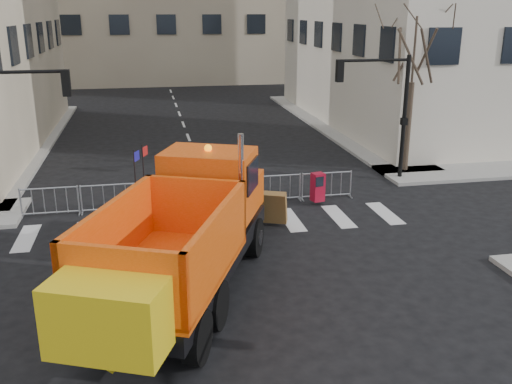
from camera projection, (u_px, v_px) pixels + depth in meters
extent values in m
plane|color=black|center=(250.00, 299.00, 14.86)|extent=(120.00, 120.00, 0.00)
cube|color=gray|center=(211.00, 196.00, 22.77)|extent=(64.00, 5.00, 0.15)
cylinder|color=black|center=(404.00, 119.00, 24.45)|extent=(0.18, 0.18, 5.40)
cube|color=black|center=(188.00, 259.00, 14.79)|extent=(5.38, 8.18, 0.49)
cylinder|color=black|center=(182.00, 231.00, 17.78)|extent=(0.82, 1.25, 1.20)
cylinder|color=black|center=(254.00, 237.00, 17.32)|extent=(0.82, 1.25, 1.20)
cylinder|color=black|center=(125.00, 295.00, 13.83)|extent=(0.82, 1.25, 1.20)
cylinder|color=black|center=(215.00, 305.00, 13.38)|extent=(0.82, 1.25, 1.20)
cylinder|color=black|center=(97.00, 325.00, 12.52)|extent=(0.82, 1.25, 1.20)
cylinder|color=black|center=(197.00, 337.00, 12.06)|extent=(0.82, 1.25, 1.20)
cube|color=#EF510D|center=(222.00, 191.00, 17.79)|extent=(2.78, 2.50, 1.09)
cube|color=#EF510D|center=(209.00, 184.00, 16.27)|extent=(2.98, 2.58, 1.96)
cylinder|color=silver|center=(241.00, 182.00, 15.17)|extent=(0.15, 0.15, 2.61)
cube|color=#EF510D|center=(164.00, 241.00, 13.02)|extent=(4.38, 5.47, 1.79)
cube|color=yellow|center=(107.00, 318.00, 10.39)|extent=(2.43, 1.86, 1.41)
cube|color=brown|center=(237.00, 205.00, 19.84)|extent=(3.45, 1.95, 1.22)
imported|color=black|center=(240.00, 199.00, 19.96)|extent=(0.73, 0.72, 1.70)
imported|color=black|center=(197.00, 201.00, 19.85)|extent=(0.99, 0.88, 1.70)
imported|color=black|center=(204.00, 201.00, 20.00)|extent=(1.00, 0.83, 1.60)
cube|color=maroon|center=(318.00, 187.00, 21.85)|extent=(0.53, 0.50, 1.10)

